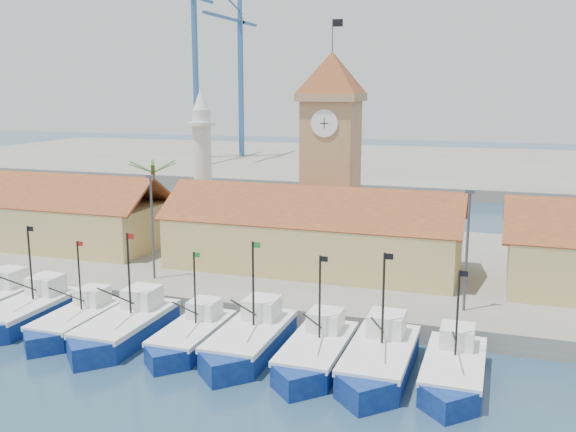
% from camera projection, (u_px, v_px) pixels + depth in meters
% --- Properties ---
extents(ground, '(400.00, 400.00, 0.00)m').
position_uv_depth(ground, '(225.00, 369.00, 41.03)').
color(ground, '#1B3549').
rests_on(ground, ground).
extents(quay, '(140.00, 32.00, 1.50)m').
position_uv_depth(quay, '(324.00, 264.00, 63.21)').
color(quay, gray).
rests_on(quay, ground).
extents(terminal, '(240.00, 80.00, 2.00)m').
position_uv_depth(terminal, '(427.00, 166.00, 143.16)').
color(terminal, gray).
rests_on(terminal, ground).
extents(boat_1, '(3.80, 10.42, 7.89)m').
position_uv_depth(boat_1, '(25.00, 313.00, 48.85)').
color(boat_1, navy).
rests_on(boat_1, ground).
extents(boat_2, '(3.45, 9.45, 7.15)m').
position_uv_depth(boat_2, '(75.00, 323.00, 46.98)').
color(boat_2, navy).
rests_on(boat_2, ground).
extents(boat_3, '(3.90, 10.69, 8.09)m').
position_uv_depth(boat_3, '(124.00, 329.00, 45.52)').
color(boat_3, navy).
rests_on(boat_3, ground).
extents(boat_4, '(3.38, 9.26, 7.01)m').
position_uv_depth(boat_4, '(191.00, 338.00, 44.27)').
color(boat_4, navy).
rests_on(boat_4, ground).
extents(boat_5, '(3.87, 10.61, 8.03)m').
position_uv_depth(boat_5, '(248.00, 342.00, 43.21)').
color(boat_5, navy).
rests_on(boat_5, ground).
extents(boat_6, '(3.65, 10.00, 7.56)m').
position_uv_depth(boat_6, '(315.00, 355.00, 41.28)').
color(boat_6, navy).
rests_on(boat_6, ground).
extents(boat_7, '(3.90, 10.70, 8.09)m').
position_uv_depth(boat_7, '(379.00, 362.00, 40.01)').
color(boat_7, navy).
rests_on(boat_7, ground).
extents(boat_8, '(3.55, 9.72, 7.36)m').
position_uv_depth(boat_8, '(453.00, 373.00, 38.66)').
color(boat_8, navy).
rests_on(boat_8, ground).
extents(hall_left, '(31.20, 10.13, 7.61)m').
position_uv_depth(hall_left, '(28.00, 219.00, 68.88)').
color(hall_left, tan).
rests_on(hall_left, quay).
extents(hall_center, '(27.04, 10.13, 7.61)m').
position_uv_depth(hall_center, '(313.00, 240.00, 58.87)').
color(hall_center, tan).
rests_on(hall_center, quay).
extents(clock_tower, '(5.80, 5.80, 22.70)m').
position_uv_depth(clock_tower, '(331.00, 148.00, 62.92)').
color(clock_tower, tan).
rests_on(clock_tower, quay).
extents(minaret, '(3.00, 3.00, 16.30)m').
position_uv_depth(minaret, '(202.00, 163.00, 69.90)').
color(minaret, silver).
rests_on(minaret, quay).
extents(palm_tree, '(5.60, 5.03, 8.39)m').
position_uv_depth(palm_tree, '(154.00, 195.00, 70.27)').
color(palm_tree, brown).
rests_on(palm_tree, quay).
extents(lamp_posts, '(80.70, 0.25, 9.03)m').
position_uv_depth(lamp_posts, '(291.00, 232.00, 50.79)').
color(lamp_posts, '#3F3F44').
rests_on(lamp_posts, quay).
extents(crane_blue_far, '(1.00, 33.08, 44.40)m').
position_uv_depth(crane_blue_far, '(192.00, 50.00, 145.95)').
color(crane_blue_far, '#305D93').
rests_on(crane_blue_far, terminal).
extents(crane_blue_near, '(1.00, 29.29, 39.33)m').
position_uv_depth(crane_blue_near, '(239.00, 64.00, 149.75)').
color(crane_blue_near, '#305D93').
rests_on(crane_blue_near, terminal).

